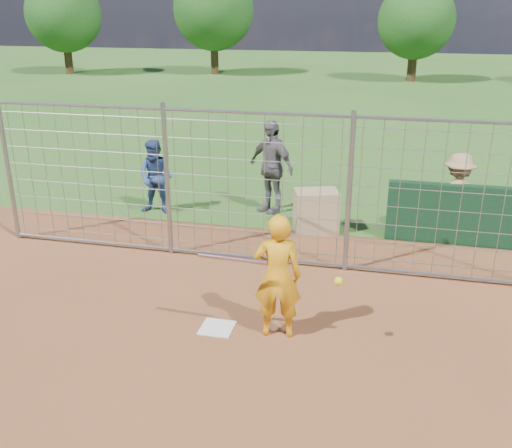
% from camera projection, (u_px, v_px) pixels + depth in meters
% --- Properties ---
extents(ground, '(100.00, 100.00, 0.00)m').
position_uv_depth(ground, '(221.00, 321.00, 7.79)').
color(ground, '#2D591E').
rests_on(ground, ground).
extents(home_plate, '(0.43, 0.43, 0.02)m').
position_uv_depth(home_plate, '(217.00, 328.00, 7.60)').
color(home_plate, silver).
rests_on(home_plate, ground).
extents(dugout_wall, '(2.60, 0.20, 1.10)m').
position_uv_depth(dugout_wall, '(461.00, 215.00, 10.14)').
color(dugout_wall, '#11381E').
rests_on(dugout_wall, ground).
extents(batter, '(0.67, 0.49, 1.67)m').
position_uv_depth(batter, '(278.00, 277.00, 7.18)').
color(batter, orange).
rests_on(batter, ground).
extents(bystander_a, '(0.75, 0.59, 1.53)m').
position_uv_depth(bystander_a, '(156.00, 177.00, 11.60)').
color(bystander_a, navy).
rests_on(bystander_a, ground).
extents(bystander_b, '(1.21, 0.99, 1.93)m').
position_uv_depth(bystander_b, '(271.00, 166.00, 11.63)').
color(bystander_b, '#5D5E63').
rests_on(bystander_b, ground).
extents(bystander_c, '(1.17, 0.86, 1.62)m').
position_uv_depth(bystander_c, '(456.00, 197.00, 10.28)').
color(bystander_c, '#9A7F54').
rests_on(bystander_c, ground).
extents(equipment_bin, '(0.93, 0.77, 0.80)m').
position_uv_depth(equipment_bin, '(316.00, 211.00, 10.77)').
color(equipment_bin, tan).
rests_on(equipment_bin, ground).
extents(equipment_in_play, '(1.75, 0.21, 0.29)m').
position_uv_depth(equipment_in_play, '(258.00, 264.00, 6.81)').
color(equipment_in_play, silver).
rests_on(equipment_in_play, ground).
extents(backstop_fence, '(9.08, 0.08, 2.60)m').
position_uv_depth(backstop_fence, '(255.00, 190.00, 9.16)').
color(backstop_fence, gray).
rests_on(backstop_fence, ground).
extents(tree_line, '(44.66, 6.72, 6.48)m').
position_uv_depth(tree_line, '(419.00, 12.00, 31.36)').
color(tree_line, '#3F2B19').
rests_on(tree_line, ground).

